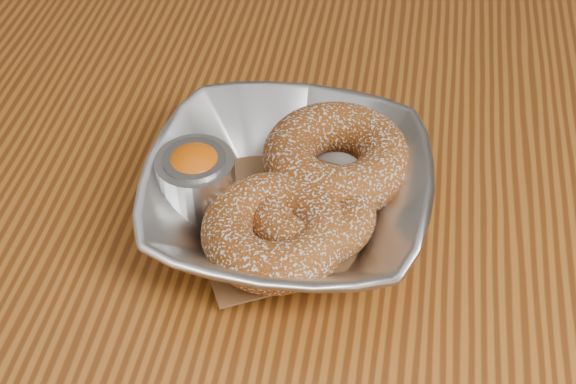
% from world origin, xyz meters
% --- Properties ---
extents(table, '(1.20, 0.80, 0.75)m').
position_xyz_m(table, '(0.00, 0.00, 0.65)').
color(table, brown).
rests_on(table, ground_plane).
extents(serving_bowl, '(0.21, 0.21, 0.05)m').
position_xyz_m(serving_bowl, '(-0.03, -0.01, 0.78)').
color(serving_bowl, '#B9BBC0').
rests_on(serving_bowl, table).
extents(parchment, '(0.20, 0.20, 0.00)m').
position_xyz_m(parchment, '(-0.03, -0.01, 0.76)').
color(parchment, brown).
rests_on(parchment, table).
extents(donut_back, '(0.12, 0.12, 0.04)m').
position_xyz_m(donut_back, '(-0.00, 0.03, 0.78)').
color(donut_back, brown).
rests_on(donut_back, parchment).
extents(donut_front, '(0.14, 0.14, 0.04)m').
position_xyz_m(donut_front, '(-0.03, -0.05, 0.78)').
color(donut_front, brown).
rests_on(donut_front, parchment).
extents(donut_extra, '(0.11, 0.11, 0.03)m').
position_xyz_m(donut_extra, '(-0.01, -0.03, 0.78)').
color(donut_extra, brown).
rests_on(donut_extra, parchment).
extents(ramekin, '(0.06, 0.06, 0.06)m').
position_xyz_m(ramekin, '(-0.10, -0.02, 0.79)').
color(ramekin, '#B9BBC0').
rests_on(ramekin, table).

